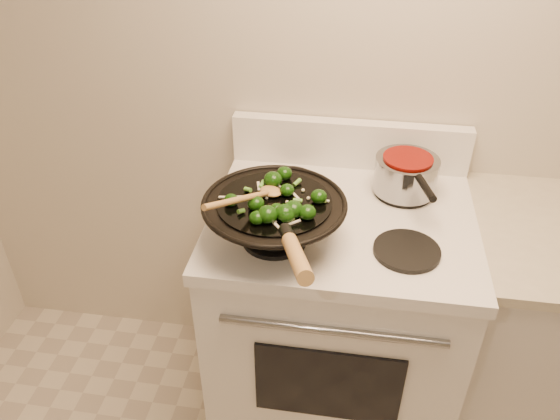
# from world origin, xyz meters

# --- Properties ---
(stove) EXTENTS (0.78, 0.67, 1.08)m
(stove) POSITION_xyz_m (-0.29, 1.17, 0.47)
(stove) COLOR white
(stove) RESTS_ON ground
(wok) EXTENTS (0.39, 0.63, 0.26)m
(wok) POSITION_xyz_m (-0.47, 1.02, 1.00)
(wok) COLOR black
(wok) RESTS_ON stove
(stirfry) EXTENTS (0.29, 0.27, 0.05)m
(stirfry) POSITION_xyz_m (-0.45, 0.99, 1.07)
(stirfry) COLOR #103408
(stirfry) RESTS_ON wok
(wooden_spoon) EXTENTS (0.16, 0.27, 0.11)m
(wooden_spoon) POSITION_xyz_m (-0.52, 0.98, 1.09)
(wooden_spoon) COLOR #AE8044
(wooden_spoon) RESTS_ON wok
(saucepan) EXTENTS (0.19, 0.31, 0.11)m
(saucepan) POSITION_xyz_m (-0.11, 1.32, 0.99)
(saucepan) COLOR gray
(saucepan) RESTS_ON stove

